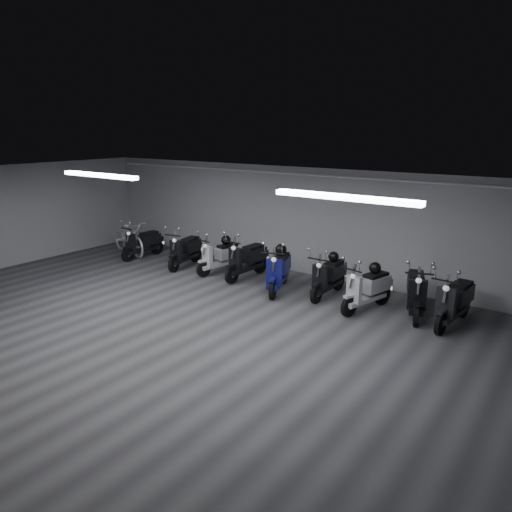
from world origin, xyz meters
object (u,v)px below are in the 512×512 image
Objects in this scene: scooter_5 at (329,270)px; scooter_9 at (455,294)px; scooter_0 at (142,238)px; scooter_4 at (279,264)px; scooter_3 at (246,253)px; helmet_1 at (334,257)px; helmet_3 at (281,249)px; helmet_0 at (226,240)px; scooter_7 at (417,285)px; bicycle at (128,234)px; scooter_6 at (367,282)px; scooter_2 at (220,251)px; helmet_2 at (375,268)px; scooter_1 at (185,245)px.

scooter_9 reaches higher than scooter_5.
scooter_0 is 4.93m from scooter_4.
scooter_0 is 6.06m from scooter_5.
helmet_1 is (2.36, 0.21, 0.24)m from scooter_3.
scooter_9 reaches higher than scooter_0.
scooter_3 reaches higher than helmet_3.
helmet_3 is (1.94, -0.30, 0.09)m from helmet_0.
scooter_7 is 0.91× the size of bicycle.
scooter_2 is at bearing -168.52° from scooter_6.
helmet_1 is at bearing 164.43° from helmet_2.
scooter_2 is 0.35m from helmet_0.
bicycle is 7.58× the size of helmet_0.
scooter_4 is at bearing -173.20° from helmet_2.
bicycle reaches higher than scooter_2.
scooter_1 is 5.51m from helmet_2.
scooter_1 reaches higher than scooter_5.
scooter_2 is 2.10m from scooter_4.
helmet_1 is at bearing 16.25° from helmet_3.
scooter_7 is 7.23× the size of helmet_1.
scooter_6 reaches higher than helmet_2.
scooter_3 is 0.99× the size of scooter_7.
helmet_2 is at bearing 11.77° from scooter_2.
helmet_3 is (4.84, 0.09, 0.36)m from scooter_0.
scooter_1 reaches higher than scooter_2.
scooter_6 is 6.04× the size of helmet_3.
scooter_2 is at bearing 160.76° from scooter_7.
scooter_7 is at bearing -73.42° from bicycle.
scooter_2 is 0.90× the size of scooter_7.
scooter_1 is at bearing 155.74° from scooter_4.
scooter_9 is at bearing -2.62° from helmet_0.
helmet_3 is at bearing -74.42° from bicycle.
scooter_1 is 0.86× the size of bicycle.
scooter_4 is (1.23, -0.37, 0.01)m from scooter_3.
scooter_1 reaches higher than scooter_6.
scooter_5 reaches higher than scooter_0.
scooter_0 is 6.58× the size of helmet_1.
helmet_0 is at bearing -179.07° from helmet_1.
scooter_7 is 0.79m from scooter_9.
scooter_2 is (2.85, 0.17, -0.01)m from scooter_0.
scooter_5 is 6.05× the size of helmet_3.
scooter_3 is at bearing 16.27° from scooter_2.
scooter_3 is 3.50m from helmet_2.
scooter_5 is at bearing -3.42° from scooter_4.
helmet_0 is (-4.23, 0.49, 0.25)m from scooter_6.
scooter_0 is 0.91× the size of scooter_4.
helmet_0 is (-5.16, 0.14, 0.21)m from scooter_7.
scooter_1 is at bearing -173.24° from scooter_3.
scooter_4 is 1.06× the size of scooter_5.
helmet_3 is at bearing -8.85° from helmet_0.
scooter_3 is 2.36m from scooter_5.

